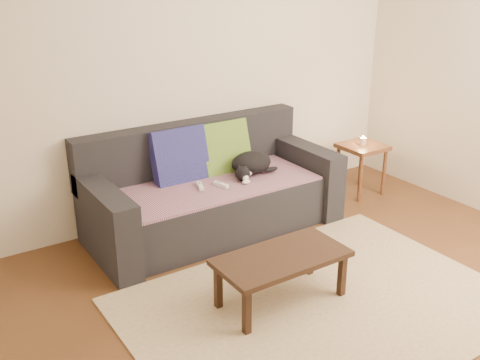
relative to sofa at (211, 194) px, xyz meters
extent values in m
plane|color=brown|center=(0.00, -1.57, -0.31)|extent=(4.50, 4.50, 0.00)
cube|color=beige|center=(0.00, 0.43, 0.99)|extent=(4.50, 0.04, 2.60)
cube|color=#232328|center=(0.00, -0.07, -0.10)|extent=(1.70, 0.78, 0.42)
cube|color=#232328|center=(0.00, 0.33, 0.34)|extent=(2.10, 0.18, 0.45)
cube|color=#232328|center=(-0.95, -0.07, -0.01)|extent=(0.20, 0.90, 0.60)
cube|color=#232328|center=(0.95, -0.07, -0.01)|extent=(0.20, 0.90, 0.60)
cube|color=#3F2444|center=(0.00, -0.09, 0.12)|extent=(1.66, 0.74, 0.02)
cube|color=#101845|center=(-0.20, 0.17, 0.32)|extent=(0.48, 0.24, 0.49)
cube|color=#0B492F|center=(0.24, 0.17, 0.32)|extent=(0.46, 0.24, 0.47)
ellipsoid|color=black|center=(0.37, -0.06, 0.23)|extent=(0.36, 0.27, 0.19)
sphere|color=black|center=(0.21, -0.17, 0.20)|extent=(0.13, 0.13, 0.13)
sphere|color=white|center=(0.21, -0.22, 0.18)|extent=(0.05, 0.05, 0.05)
ellipsoid|color=black|center=(0.51, -0.15, 0.17)|extent=(0.15, 0.05, 0.04)
cube|color=white|center=(-0.16, -0.10, 0.15)|extent=(0.08, 0.15, 0.03)
cube|color=white|center=(0.00, -0.17, 0.15)|extent=(0.07, 0.15, 0.03)
cube|color=brown|center=(1.63, -0.12, 0.17)|extent=(0.40, 0.40, 0.04)
cylinder|color=brown|center=(1.47, -0.28, -0.08)|extent=(0.04, 0.04, 0.45)
cylinder|color=brown|center=(1.79, -0.28, -0.08)|extent=(0.04, 0.04, 0.45)
cylinder|color=brown|center=(1.47, 0.03, -0.08)|extent=(0.04, 0.04, 0.45)
cylinder|color=brown|center=(1.79, 0.03, -0.08)|extent=(0.04, 0.04, 0.45)
cylinder|color=beige|center=(1.63, -0.12, 0.22)|extent=(0.06, 0.06, 0.07)
sphere|color=#FFBF59|center=(1.63, -0.12, 0.27)|extent=(0.02, 0.02, 0.02)
cube|color=tan|center=(0.00, -1.42, -0.30)|extent=(2.50, 1.80, 0.01)
cube|color=black|center=(-0.19, -1.24, 0.03)|extent=(0.88, 0.44, 0.04)
cube|color=black|center=(-0.58, -1.40, -0.15)|extent=(0.04, 0.04, 0.32)
cube|color=black|center=(0.20, -1.40, -0.15)|extent=(0.04, 0.04, 0.32)
cube|color=black|center=(-0.58, -1.07, -0.15)|extent=(0.04, 0.04, 0.32)
cube|color=black|center=(0.20, -1.07, -0.15)|extent=(0.04, 0.04, 0.32)
camera|label=1|loc=(-2.19, -3.79, 1.84)|focal=42.00mm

